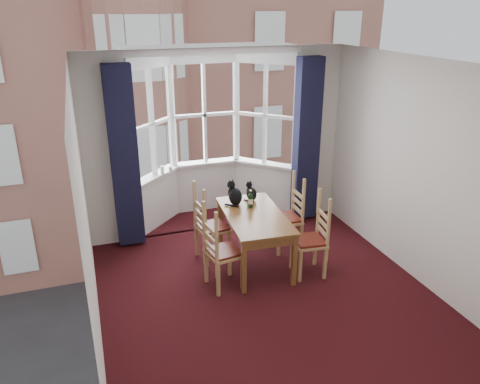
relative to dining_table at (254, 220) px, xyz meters
name	(u,v)px	position (x,y,z in m)	size (l,w,h in m)	color
floor	(272,302)	(-0.12, -0.94, -0.66)	(4.50, 4.50, 0.00)	black
ceiling	(279,65)	(-0.12, -0.94, 2.14)	(4.50, 4.50, 0.00)	white
wall_left	(86,221)	(-2.12, -0.94, 0.74)	(4.50, 4.50, 0.00)	silver
wall_right	(425,176)	(1.88, -0.94, 0.74)	(4.50, 4.50, 0.00)	silver
wall_near	(404,313)	(-0.12, -3.19, 0.74)	(4.00, 4.00, 0.00)	silver
wall_back_pier_left	(106,153)	(-1.77, 1.31, 0.74)	(0.70, 0.12, 2.80)	silver
wall_back_pier_right	(314,134)	(1.53, 1.31, 0.74)	(0.70, 0.12, 2.80)	silver
bay_window	(209,135)	(-0.12, 1.81, 0.74)	(2.76, 0.94, 2.80)	white
curtain_left	(124,158)	(-1.54, 1.13, 0.69)	(0.38, 0.22, 2.60)	black
curtain_right	(307,141)	(1.30, 1.13, 0.69)	(0.38, 0.22, 2.60)	black
dining_table	(254,220)	(0.00, 0.00, 0.00)	(0.86, 1.47, 0.75)	brown
chair_left_near	(217,254)	(-0.65, -0.42, -0.18)	(0.46, 0.48, 0.92)	tan
chair_left_far	(206,229)	(-0.59, 0.31, -0.18)	(0.45, 0.47, 0.92)	tan
chair_right_near	(316,241)	(0.68, -0.49, -0.18)	(0.45, 0.46, 0.92)	tan
chair_right_far	(292,218)	(0.67, 0.25, -0.18)	(0.41, 0.43, 0.92)	tan
cat_left	(235,195)	(-0.14, 0.42, 0.23)	(0.27, 0.30, 0.36)	black
cat_right	(251,193)	(0.13, 0.49, 0.20)	(0.18, 0.23, 0.28)	black
wine_bottle	(251,200)	(0.02, 0.22, 0.21)	(0.07, 0.07, 0.26)	black
candle_tall	(162,170)	(-0.94, 1.66, 0.28)	(0.06, 0.06, 0.13)	white
candle_short	(170,169)	(-0.80, 1.69, 0.26)	(0.06, 0.06, 0.10)	white
street	(110,135)	(-0.12, 31.31, -6.66)	(80.00, 80.00, 0.00)	#333335
tenement_building	(128,56)	(-0.12, 13.07, 0.94)	(18.40, 7.80, 15.20)	#A96857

